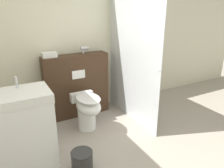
{
  "coord_description": "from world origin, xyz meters",
  "views": [
    {
      "loc": [
        -1.3,
        -1.58,
        1.84
      ],
      "look_at": [
        0.2,
        1.21,
        0.7
      ],
      "focal_mm": 35.0,
      "sensor_mm": 36.0,
      "label": 1
    }
  ],
  "objects": [
    {
      "name": "wall_back",
      "position": [
        0.0,
        2.04,
        1.25
      ],
      "size": [
        8.0,
        0.06,
        2.5
      ],
      "color": "beige",
      "rests_on": "ground_plane"
    },
    {
      "name": "hair_drier",
      "position": [
        0.02,
        1.84,
        1.16
      ],
      "size": [
        0.16,
        0.06,
        0.12
      ],
      "color": "#B7B7BC",
      "rests_on": "partition_panel"
    },
    {
      "name": "partition_panel",
      "position": [
        -0.17,
        1.82,
        0.54
      ],
      "size": [
        1.1,
        0.27,
        1.08
      ],
      "color": "#3D2819",
      "rests_on": "ground_plane"
    },
    {
      "name": "shower_glass",
      "position": [
        0.6,
        1.29,
        1.06
      ],
      "size": [
        0.04,
        1.44,
        2.13
      ],
      "color": "silver",
      "rests_on": "ground_plane"
    },
    {
      "name": "sink_vanity",
      "position": [
        -1.15,
        0.85,
        0.48
      ],
      "size": [
        0.64,
        0.5,
        1.09
      ],
      "color": "white",
      "rests_on": "ground_plane"
    },
    {
      "name": "toilet",
      "position": [
        -0.21,
        1.25,
        0.35
      ],
      "size": [
        0.36,
        0.59,
        0.57
      ],
      "color": "white",
      "rests_on": "ground_plane"
    },
    {
      "name": "folded_towel",
      "position": [
        -0.58,
        1.84,
        1.12
      ],
      "size": [
        0.22,
        0.17,
        0.07
      ],
      "color": "white",
      "rests_on": "partition_panel"
    },
    {
      "name": "waste_bin",
      "position": [
        -0.61,
        0.45,
        0.12
      ],
      "size": [
        0.26,
        0.26,
        0.24
      ],
      "color": "#2D2D2D",
      "rests_on": "ground_plane"
    }
  ]
}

